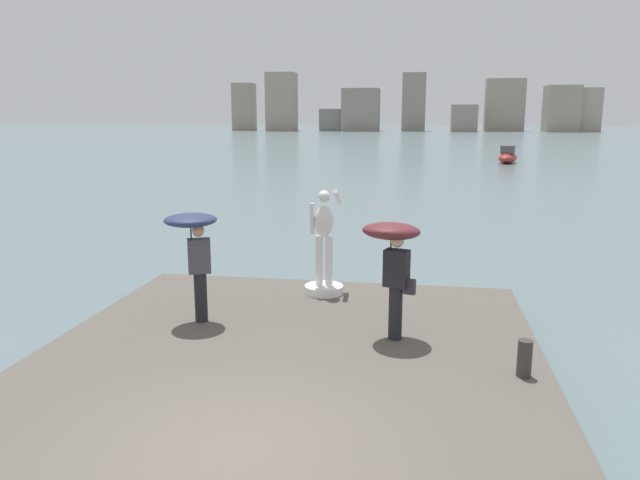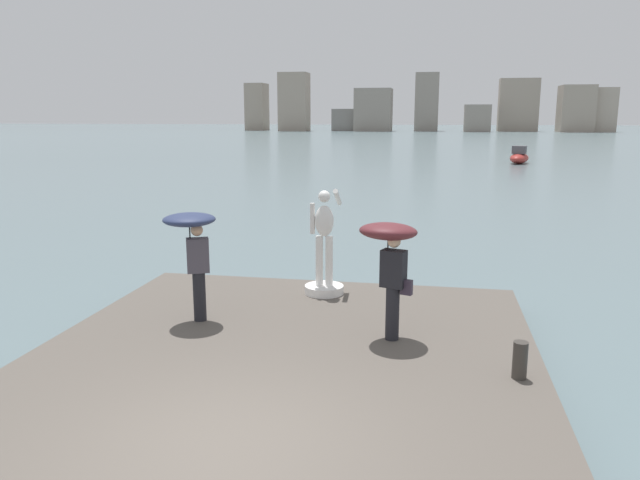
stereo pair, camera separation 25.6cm
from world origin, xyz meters
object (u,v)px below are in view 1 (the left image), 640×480
onlooker_left (194,239)px  onlooker_right (393,248)px  mooring_bollard (525,358)px  boat_near (508,157)px  statue_white_figure (324,257)px

onlooker_left → onlooker_right: (3.42, -0.25, 0.02)m
onlooker_left → mooring_bollard: 5.65m
onlooker_left → boat_near: (10.87, 42.96, -1.35)m
statue_white_figure → boat_near: size_ratio=0.61×
mooring_bollard → onlooker_left: bearing=164.5°
onlooker_left → statue_white_figure: bearing=46.3°
mooring_bollard → statue_white_figure: bearing=133.9°
onlooker_left → boat_near: onlooker_left is taller
onlooker_right → statue_white_figure: bearing=122.8°
statue_white_figure → mooring_bollard: bearing=-46.1°
onlooker_left → mooring_bollard: onlooker_left is taller
statue_white_figure → onlooker_right: bearing=-57.2°
onlooker_left → mooring_bollard: size_ratio=3.65×
statue_white_figure → mooring_bollard: (3.37, -3.51, -0.50)m
mooring_bollard → boat_near: bearing=82.9°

